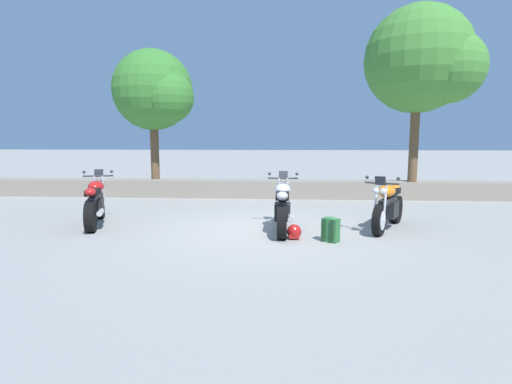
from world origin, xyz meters
TOP-DOWN VIEW (x-y plane):
  - ground_plane at (0.00, 0.00)m, footprint 120.00×120.00m
  - stone_wall at (0.00, 4.80)m, footprint 36.00×0.80m
  - motorcycle_red_near_left at (-3.66, 0.34)m, footprint 0.92×2.01m
  - motorcycle_silver_centre at (0.46, 0.08)m, footprint 0.67×2.06m
  - motorcycle_orange_far_right at (2.66, 0.36)m, footprint 1.15×1.90m
  - rider_backpack at (1.35, -0.79)m, footprint 0.35×0.34m
  - rider_helmet at (0.68, -0.64)m, footprint 0.28×0.28m
  - leafy_tree_far_left at (-3.72, 5.01)m, footprint 2.74×2.61m
  - leafy_tree_mid_left at (4.65, 4.65)m, footprint 3.37×3.21m

SIDE VIEW (x-z plane):
  - ground_plane at x=0.00m, z-range 0.00..0.00m
  - rider_helmet at x=0.68m, z-range 0.00..0.28m
  - rider_backpack at x=1.35m, z-range 0.01..0.48m
  - stone_wall at x=0.00m, z-range 0.00..0.55m
  - motorcycle_red_near_left at x=-3.66m, z-range -0.10..1.07m
  - motorcycle_silver_centre at x=0.46m, z-range -0.10..1.07m
  - motorcycle_orange_far_right at x=2.66m, z-range -0.10..1.07m
  - leafy_tree_far_left at x=-3.72m, z-range 1.29..5.52m
  - leafy_tree_mid_left at x=4.65m, z-range 1.53..6.85m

